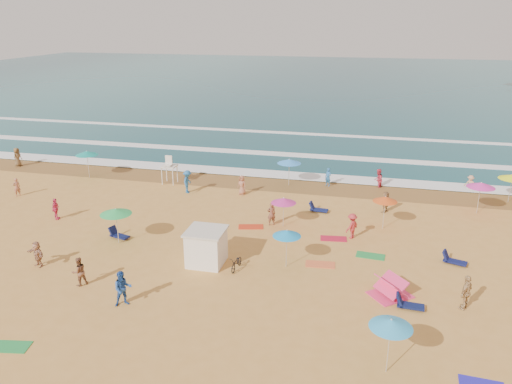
# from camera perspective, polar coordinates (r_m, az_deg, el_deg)

# --- Properties ---
(ground) EXTENTS (220.00, 220.00, 0.00)m
(ground) POSITION_cam_1_polar(r_m,az_deg,el_deg) (32.42, -5.94, -5.68)
(ground) COLOR gold
(ground) RESTS_ON ground
(ocean) EXTENTS (220.00, 140.00, 0.18)m
(ocean) POSITION_cam_1_polar(r_m,az_deg,el_deg) (112.91, 8.33, 12.32)
(ocean) COLOR #0C4756
(ocean) RESTS_ON ground
(wet_sand) EXTENTS (220.00, 220.00, 0.00)m
(wet_sand) POSITION_cam_1_polar(r_m,az_deg,el_deg) (43.56, -0.61, 1.13)
(wet_sand) COLOR olive
(wet_sand) RESTS_ON ground
(surf_foam) EXTENTS (200.00, 18.70, 0.05)m
(surf_foam) POSITION_cam_1_polar(r_m,az_deg,el_deg) (51.77, 1.74, 4.22)
(surf_foam) COLOR white
(surf_foam) RESTS_ON ground
(cabana) EXTENTS (2.00, 2.00, 2.00)m
(cabana) POSITION_cam_1_polar(r_m,az_deg,el_deg) (29.32, -5.70, -6.35)
(cabana) COLOR white
(cabana) RESTS_ON ground
(cabana_roof) EXTENTS (2.20, 2.20, 0.12)m
(cabana_roof) POSITION_cam_1_polar(r_m,az_deg,el_deg) (28.87, -5.77, -4.46)
(cabana_roof) COLOR silver
(cabana_roof) RESTS_ON cabana
(bicycle) EXTENTS (0.67, 1.56, 0.80)m
(bicycle) POSITION_cam_1_polar(r_m,az_deg,el_deg) (28.82, -2.23, -8.09)
(bicycle) COLOR black
(bicycle) RESTS_ON ground
(lifeguard_stand) EXTENTS (1.20, 1.20, 2.10)m
(lifeguard_stand) POSITION_cam_1_polar(r_m,az_deg,el_deg) (43.63, -9.86, 2.30)
(lifeguard_stand) COLOR white
(lifeguard_stand) RESTS_ON ground
(beach_umbrellas) EXTENTS (58.21, 26.82, 0.76)m
(beach_umbrellas) POSITION_cam_1_polar(r_m,az_deg,el_deg) (32.27, -1.12, -1.58)
(beach_umbrellas) COLOR #EFFF1A
(beach_umbrellas) RESTS_ON ground
(loungers) EXTENTS (42.29, 23.30, 0.34)m
(loungers) POSITION_cam_1_polar(r_m,az_deg,el_deg) (28.61, 7.56, -8.99)
(loungers) COLOR #0E1449
(loungers) RESTS_ON ground
(towels) EXTENTS (56.86, 19.42, 0.03)m
(towels) POSITION_cam_1_polar(r_m,az_deg,el_deg) (28.79, -0.62, -8.96)
(towels) COLOR red
(towels) RESTS_ON ground
(beachgoers) EXTENTS (45.15, 23.66, 2.15)m
(beachgoers) POSITION_cam_1_polar(r_m,az_deg,el_deg) (35.49, -4.54, -1.90)
(beachgoers) COLOR #E03868
(beachgoers) RESTS_ON ground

